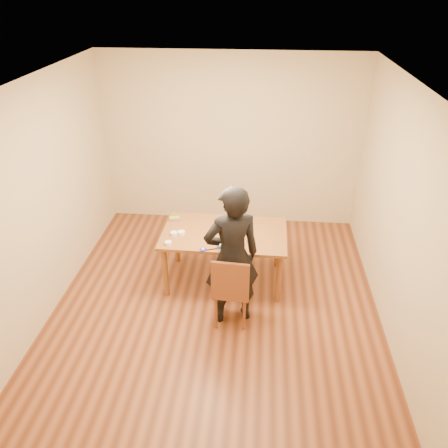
# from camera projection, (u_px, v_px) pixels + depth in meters

# --- Properties ---
(room_shell) EXTENTS (4.00, 4.50, 2.70)m
(room_shell) POSITION_uv_depth(u_px,v_px,m) (218.00, 196.00, 5.12)
(room_shell) COLOR #5D2E17
(room_shell) RESTS_ON ground
(dining_table) EXTENTS (1.60, 0.96, 0.04)m
(dining_table) POSITION_uv_depth(u_px,v_px,m) (224.00, 234.00, 5.58)
(dining_table) COLOR brown
(dining_table) RESTS_ON floor
(dining_chair) EXTENTS (0.41, 0.41, 0.04)m
(dining_chair) POSITION_uv_depth(u_px,v_px,m) (231.00, 289.00, 5.04)
(dining_chair) COLOR brown
(dining_chair) RESTS_ON floor
(cake_plate) EXTENTS (0.31, 0.31, 0.02)m
(cake_plate) POSITION_uv_depth(u_px,v_px,m) (238.00, 227.00, 5.67)
(cake_plate) COLOR red
(cake_plate) RESTS_ON dining_table
(cake) EXTENTS (0.21, 0.21, 0.07)m
(cake) POSITION_uv_depth(u_px,v_px,m) (238.00, 224.00, 5.65)
(cake) COLOR white
(cake) RESTS_ON cake_plate
(frosting_dome) EXTENTS (0.21, 0.21, 0.03)m
(frosting_dome) POSITION_uv_depth(u_px,v_px,m) (238.00, 220.00, 5.63)
(frosting_dome) COLOR white
(frosting_dome) RESTS_ON cake
(frosting_tub) EXTENTS (0.09, 0.09, 0.08)m
(frosting_tub) POSITION_uv_depth(u_px,v_px,m) (221.00, 246.00, 5.22)
(frosting_tub) COLOR white
(frosting_tub) RESTS_ON dining_table
(frosting_lid) EXTENTS (0.09, 0.09, 0.01)m
(frosting_lid) POSITION_uv_depth(u_px,v_px,m) (203.00, 249.00, 5.22)
(frosting_lid) COLOR #231799
(frosting_lid) RESTS_ON dining_table
(frosting_dollop) EXTENTS (0.04, 0.04, 0.02)m
(frosting_dollop) POSITION_uv_depth(u_px,v_px,m) (203.00, 249.00, 5.21)
(frosting_dollop) COLOR white
(frosting_dollop) RESTS_ON frosting_lid
(ramekin_green) EXTENTS (0.08, 0.08, 0.04)m
(ramekin_green) POSITION_uv_depth(u_px,v_px,m) (168.00, 243.00, 5.31)
(ramekin_green) COLOR white
(ramekin_green) RESTS_ON dining_table
(ramekin_yellow) EXTENTS (0.09, 0.09, 0.04)m
(ramekin_yellow) POSITION_uv_depth(u_px,v_px,m) (181.00, 233.00, 5.52)
(ramekin_yellow) COLOR white
(ramekin_yellow) RESTS_ON dining_table
(ramekin_multi) EXTENTS (0.09, 0.09, 0.04)m
(ramekin_multi) POSITION_uv_depth(u_px,v_px,m) (174.00, 234.00, 5.50)
(ramekin_multi) COLOR white
(ramekin_multi) RESTS_ON dining_table
(candy_box_pink) EXTENTS (0.14, 0.08, 0.02)m
(candy_box_pink) POSITION_uv_depth(u_px,v_px,m) (175.00, 219.00, 5.85)
(candy_box_pink) COLOR #E63685
(candy_box_pink) RESTS_ON dining_table
(candy_box_green) EXTENTS (0.15, 0.11, 0.02)m
(candy_box_green) POSITION_uv_depth(u_px,v_px,m) (174.00, 218.00, 5.84)
(candy_box_green) COLOR #1B931C
(candy_box_green) RESTS_ON candy_box_pink
(spatula) EXTENTS (0.14, 0.07, 0.01)m
(spatula) POSITION_uv_depth(u_px,v_px,m) (212.00, 249.00, 5.22)
(spatula) COLOR black
(spatula) RESTS_ON dining_table
(person) EXTENTS (0.74, 0.60, 1.75)m
(person) POSITION_uv_depth(u_px,v_px,m) (232.00, 257.00, 4.87)
(person) COLOR black
(person) RESTS_ON floor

